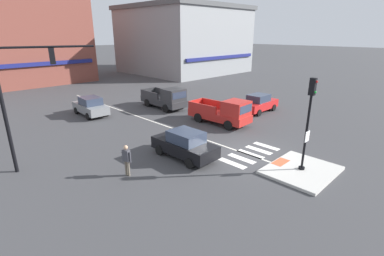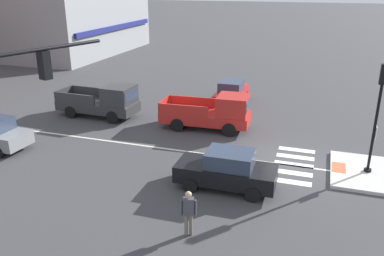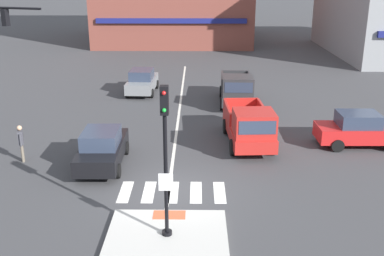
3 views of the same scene
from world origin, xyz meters
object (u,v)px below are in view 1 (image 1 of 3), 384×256
Objects in this scene: signal_pole at (309,117)px; car_black_westbound_near at (185,144)px; car_grey_westbound_distant at (91,106)px; traffic_light_mast at (20,90)px; pedestrian_at_curb_left at (127,158)px; car_red_cross_right at (259,103)px; pickup_truck_red_eastbound_mid at (224,113)px; pickup_truck_charcoal_eastbound_far at (166,99)px.

car_black_westbound_near is (-3.13, 5.67, -2.23)m from signal_pole.
car_black_westbound_near is 0.99× the size of car_grey_westbound_distant.
signal_pole is at bearing -61.14° from car_black_westbound_near.
pedestrian_at_curb_left is (3.10, -4.25, -3.31)m from traffic_light_mast.
signal_pole reaches higher than car_red_cross_right.
car_grey_westbound_distant is at bearing 122.05° from pickup_truck_red_eastbound_mid.
pickup_truck_charcoal_eastbound_far reaches higher than car_grey_westbound_distant.
pedestrian_at_curb_left is at bearing 173.25° from car_black_westbound_near.
pickup_truck_red_eastbound_mid reaches higher than pedestrian_at_curb_left.
car_grey_westbound_distant is (-11.54, 9.85, 0.00)m from car_red_cross_right.
car_black_westbound_near is at bearing 118.86° from signal_pole.
pickup_truck_charcoal_eastbound_far is 3.09× the size of pedestrian_at_curb_left.
traffic_light_mast is at bearing 173.47° from car_red_cross_right.
pickup_truck_red_eastbound_mid is 10.37m from pedestrian_at_curb_left.
pickup_truck_charcoal_eastbound_far is (3.38, 15.14, -2.06)m from signal_pole.
traffic_light_mast reaches higher than pickup_truck_red_eastbound_mid.
signal_pole is 12.18m from car_red_cross_right.
car_black_westbound_near is at bearing -6.75° from pedestrian_at_curb_left.
signal_pole reaches higher than pickup_truck_charcoal_eastbound_far.
car_black_westbound_near is 2.47× the size of pedestrian_at_curb_left.
car_black_westbound_near is at bearing -124.53° from pickup_truck_charcoal_eastbound_far.
car_grey_westbound_distant is 0.80× the size of pickup_truck_red_eastbound_mid.
traffic_light_mast is 1.57× the size of car_grey_westbound_distant.
traffic_light_mast is 6.22m from pedestrian_at_curb_left.
signal_pole is at bearing -112.95° from pickup_truck_red_eastbound_mid.
car_grey_westbound_distant is at bearing 71.90° from pedestrian_at_curb_left.
signal_pole reaches higher than car_black_westbound_near.
car_red_cross_right is 0.99× the size of car_grey_westbound_distant.
traffic_light_mast reaches higher than car_grey_westbound_distant.
traffic_light_mast is 19.01m from car_red_cross_right.
pickup_truck_charcoal_eastbound_far is 7.06m from pickup_truck_red_eastbound_mid.
pickup_truck_charcoal_eastbound_far is 1.00× the size of pickup_truck_red_eastbound_mid.
traffic_light_mast reaches higher than car_black_westbound_near.
car_red_cross_right is at bearing 43.43° from signal_pole.
pickup_truck_charcoal_eastbound_far is at bearing 77.40° from signal_pole.
traffic_light_mast is 1.59× the size of car_black_westbound_near.
pedestrian_at_curb_left reaches higher than car_grey_westbound_distant.
car_grey_westbound_distant is at bearing 88.72° from car_black_westbound_near.
pedestrian_at_curb_left is at bearing -53.85° from traffic_light_mast.
pickup_truck_charcoal_eastbound_far is at bearing 55.47° from car_black_westbound_near.
car_red_cross_right is 8.71m from pickup_truck_charcoal_eastbound_far.
pickup_truck_red_eastbound_mid is at bearing -89.70° from pickup_truck_charcoal_eastbound_far.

